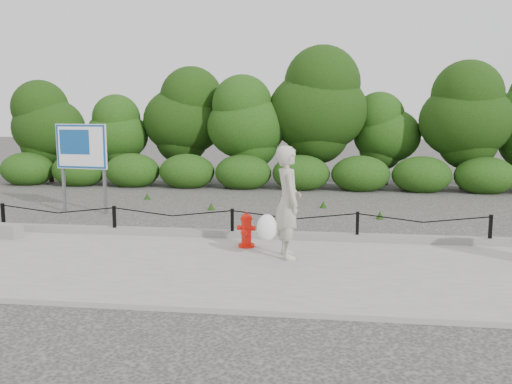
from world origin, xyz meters
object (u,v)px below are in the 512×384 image
object	(u,v)px
pedestrian	(287,204)
concrete_block	(1,231)
advertising_sign	(81,151)
fire_hydrant	(246,230)

from	to	relation	value
pedestrian	concrete_block	world-z (taller)	pedestrian
pedestrian	advertising_sign	world-z (taller)	advertising_sign
fire_hydrant	advertising_sign	xyz separation A→B (m)	(-4.82, 3.38, 1.23)
fire_hydrant	pedestrian	distance (m)	1.21
pedestrian	advertising_sign	distance (m)	6.94
pedestrian	advertising_sign	bearing A→B (deg)	37.59
pedestrian	concrete_block	bearing A→B (deg)	65.66
fire_hydrant	advertising_sign	size ratio (longest dim) A/B	0.29
fire_hydrant	advertising_sign	distance (m)	6.02
fire_hydrant	pedestrian	bearing A→B (deg)	-32.92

